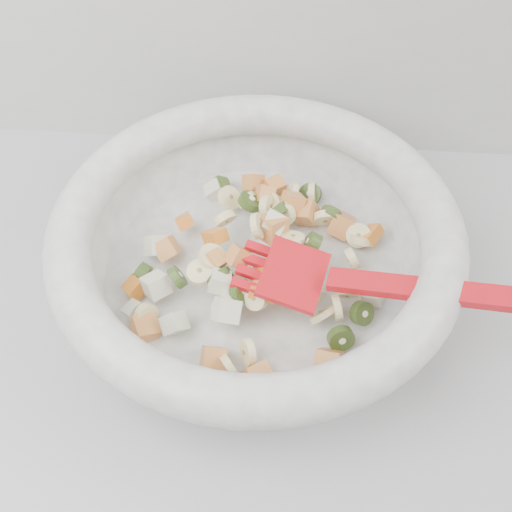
{
  "coord_description": "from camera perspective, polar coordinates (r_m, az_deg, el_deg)",
  "views": [
    {
      "loc": [
        0.13,
        1.11,
        1.43
      ],
      "look_at": [
        0.1,
        1.5,
        0.95
      ],
      "focal_mm": 45.0,
      "sensor_mm": 36.0,
      "label": 1
    }
  ],
  "objects": [
    {
      "name": "mixing_bowl",
      "position": [
        0.62,
        0.05,
        0.68
      ],
      "size": [
        0.48,
        0.39,
        0.12
      ],
      "color": "white",
      "rests_on": "counter"
    },
    {
      "name": "counter",
      "position": [
        1.05,
        -6.01,
        -19.55
      ],
      "size": [
        2.0,
        0.6,
        0.9
      ],
      "primitive_type": "cube",
      "color": "gray",
      "rests_on": "ground"
    }
  ]
}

